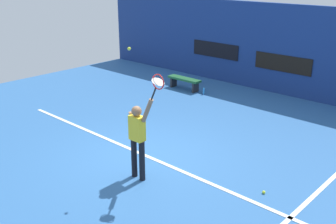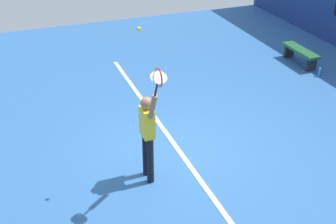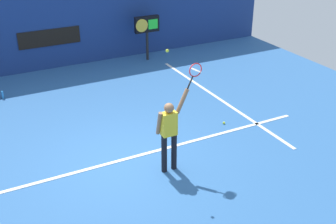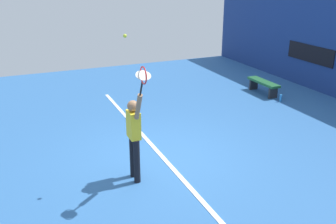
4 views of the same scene
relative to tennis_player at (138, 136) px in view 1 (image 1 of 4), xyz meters
The scene contains 12 objects.
ground_plane 1.49m from the tennis_player, 129.49° to the left, with size 18.00×18.00×0.00m, color #2D609E.
back_wall 8.00m from the tennis_player, 95.00° to the left, with size 18.00×0.20×3.24m, color navy.
sponsor_banner_center 7.85m from the tennis_player, 95.08° to the left, with size 2.20×0.03×0.60m, color black.
sponsor_banner_portside 8.65m from the tennis_player, 115.29° to the left, with size 2.20×0.03×0.60m, color black.
court_baseline 1.50m from the tennis_player, 128.74° to the left, with size 10.00×0.10×0.01m, color white.
court_sideline 4.39m from the tennis_player, 41.67° to the left, with size 0.10×7.00×0.01m, color white.
tennis_player is the anchor object (origin of this frame).
tennis_racket 1.43m from the tennis_player, ahead, with size 0.42×0.27×0.62m.
tennis_ball 1.89m from the tennis_player, 137.40° to the right, with size 0.07×0.07×0.07m, color #CCE033.
court_bench 7.00m from the tennis_player, 122.11° to the left, with size 1.40×0.36×0.45m.
water_bottle 6.58m from the tennis_player, 115.01° to the left, with size 0.07×0.07×0.24m, color #338CD8.
spare_ball 2.89m from the tennis_player, 28.44° to the left, with size 0.07×0.07×0.07m, color #CCE033.
Camera 1 is at (6.48, -6.16, 4.41)m, focal length 42.54 mm.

